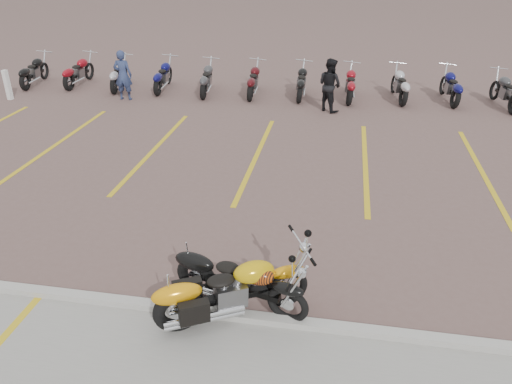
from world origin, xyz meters
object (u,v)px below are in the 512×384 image
yellow_cruiser (229,293)px  person_a (123,75)px  bollard (8,85)px  flame_cruiser (238,281)px  person_b (330,85)px

yellow_cruiser → person_a: size_ratio=1.25×
person_a → bollard: size_ratio=1.65×
yellow_cruiser → flame_cruiser: 0.31m
person_a → flame_cruiser: bearing=117.5°
person_b → bollard: size_ratio=1.65×
yellow_cruiser → person_a: bearing=92.1°
flame_cruiser → bollard: (-9.86, 9.13, 0.06)m
yellow_cruiser → person_b: (0.93, 10.09, 0.36)m
person_b → bollard: person_b is taller
yellow_cruiser → flame_cruiser: bearing=50.5°
yellow_cruiser → flame_cruiser: (0.06, 0.31, -0.03)m
person_b → bollard: 10.76m
person_a → bollard: (-3.87, -0.70, -0.33)m
flame_cruiser → person_b: bearing=100.5°
yellow_cruiser → person_b: bearing=56.4°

